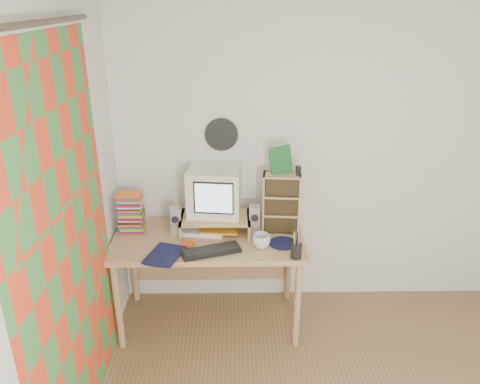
{
  "coord_description": "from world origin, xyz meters",
  "views": [
    {
      "loc": [
        -0.84,
        -1.67,
        2.39
      ],
      "look_at": [
        -0.8,
        1.33,
        1.13
      ],
      "focal_mm": 35.0,
      "sensor_mm": 36.0,
      "label": 1
    }
  ],
  "objects_px": {
    "cd_rack": "(281,203)",
    "mug": "(261,241)",
    "keyboard": "(211,251)",
    "diary": "(150,251)",
    "desk": "(209,249)",
    "dvd_stack": "(131,216)",
    "crt_monitor": "(214,192)"
  },
  "relations": [
    {
      "from": "cd_rack",
      "to": "mug",
      "type": "relative_size",
      "value": 3.61
    },
    {
      "from": "keyboard",
      "to": "diary",
      "type": "height_order",
      "value": "diary"
    },
    {
      "from": "mug",
      "to": "cd_rack",
      "type": "bearing_deg",
      "value": 57.97
    },
    {
      "from": "desk",
      "to": "dvd_stack",
      "type": "distance_m",
      "value": 0.63
    },
    {
      "from": "dvd_stack",
      "to": "diary",
      "type": "height_order",
      "value": "dvd_stack"
    },
    {
      "from": "desk",
      "to": "diary",
      "type": "xyz_separation_m",
      "value": [
        -0.38,
        -0.31,
        0.16
      ]
    },
    {
      "from": "mug",
      "to": "diary",
      "type": "relative_size",
      "value": 0.49
    },
    {
      "from": "desk",
      "to": "mug",
      "type": "xyz_separation_m",
      "value": [
        0.38,
        -0.22,
        0.18
      ]
    },
    {
      "from": "dvd_stack",
      "to": "mug",
      "type": "bearing_deg",
      "value": -14.58
    },
    {
      "from": "crt_monitor",
      "to": "keyboard",
      "type": "bearing_deg",
      "value": -85.75
    },
    {
      "from": "mug",
      "to": "keyboard",
      "type": "bearing_deg",
      "value": -168.49
    },
    {
      "from": "cd_rack",
      "to": "diary",
      "type": "relative_size",
      "value": 1.77
    },
    {
      "from": "diary",
      "to": "desk",
      "type": "bearing_deg",
      "value": 55.75
    },
    {
      "from": "desk",
      "to": "cd_rack",
      "type": "height_order",
      "value": "cd_rack"
    },
    {
      "from": "desk",
      "to": "diary",
      "type": "distance_m",
      "value": 0.52
    },
    {
      "from": "cd_rack",
      "to": "diary",
      "type": "bearing_deg",
      "value": -154.28
    },
    {
      "from": "cd_rack",
      "to": "mug",
      "type": "height_order",
      "value": "cd_rack"
    },
    {
      "from": "keyboard",
      "to": "mug",
      "type": "relative_size",
      "value": 3.21
    },
    {
      "from": "diary",
      "to": "cd_rack",
      "type": "bearing_deg",
      "value": 37.15
    },
    {
      "from": "desk",
      "to": "mug",
      "type": "bearing_deg",
      "value": -30.14
    },
    {
      "from": "mug",
      "to": "diary",
      "type": "bearing_deg",
      "value": -173.44
    },
    {
      "from": "keyboard",
      "to": "dvd_stack",
      "type": "relative_size",
      "value": 1.62
    },
    {
      "from": "dvd_stack",
      "to": "mug",
      "type": "relative_size",
      "value": 1.98
    },
    {
      "from": "desk",
      "to": "crt_monitor",
      "type": "distance_m",
      "value": 0.44
    },
    {
      "from": "desk",
      "to": "mug",
      "type": "relative_size",
      "value": 11.06
    },
    {
      "from": "crt_monitor",
      "to": "keyboard",
      "type": "distance_m",
      "value": 0.47
    },
    {
      "from": "cd_rack",
      "to": "diary",
      "type": "distance_m",
      "value": 1.01
    },
    {
      "from": "desk",
      "to": "cd_rack",
      "type": "relative_size",
      "value": 3.07
    },
    {
      "from": "keyboard",
      "to": "mug",
      "type": "distance_m",
      "value": 0.36
    },
    {
      "from": "keyboard",
      "to": "mug",
      "type": "bearing_deg",
      "value": -6.85
    },
    {
      "from": "dvd_stack",
      "to": "mug",
      "type": "height_order",
      "value": "dvd_stack"
    },
    {
      "from": "dvd_stack",
      "to": "diary",
      "type": "relative_size",
      "value": 0.97
    }
  ]
}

